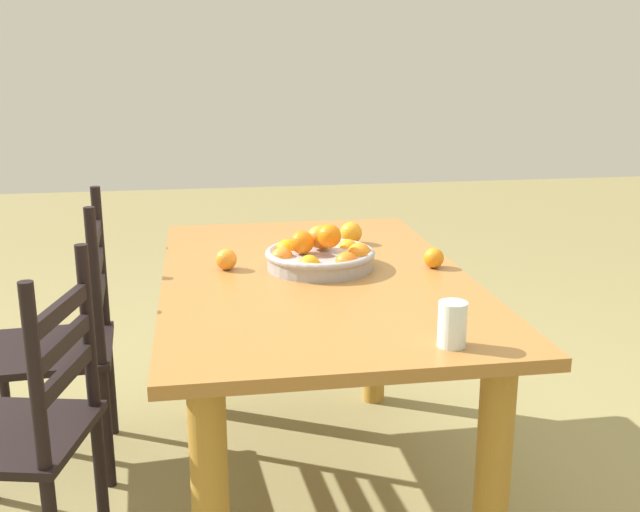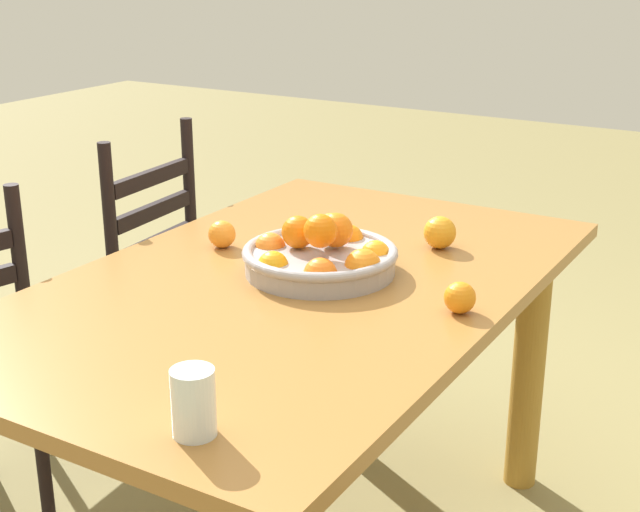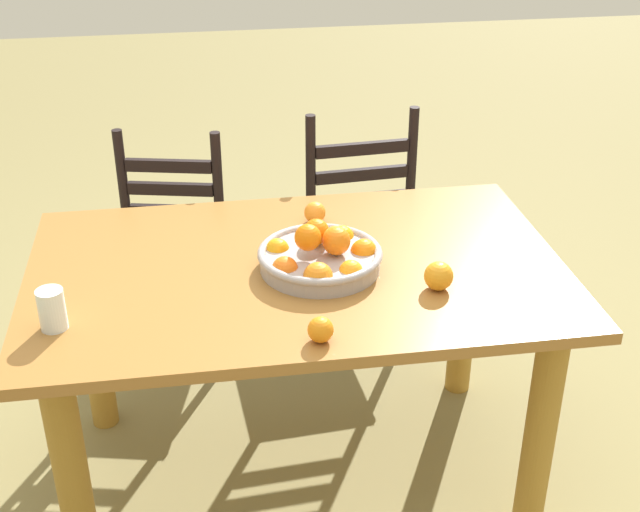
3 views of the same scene
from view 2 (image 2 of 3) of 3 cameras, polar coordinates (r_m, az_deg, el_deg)
dining_table at (r=2.07m, az=-1.54°, el=-5.11°), size 1.52×0.95×0.77m
chair_near_window at (r=2.86m, az=-12.43°, el=-2.14°), size 0.47×0.47×0.97m
fruit_bowl at (r=2.05m, az=0.07°, el=0.10°), size 0.35×0.35×0.15m
orange_loose_0 at (r=1.85m, az=8.79°, el=-2.60°), size 0.07×0.07×0.07m
orange_loose_1 at (r=2.23m, az=-6.19°, el=1.37°), size 0.07×0.07×0.07m
orange_loose_2 at (r=2.23m, az=7.55°, el=1.48°), size 0.08×0.08×0.08m
drinking_glass at (r=1.40m, az=-7.96°, el=-9.11°), size 0.07×0.07×0.11m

